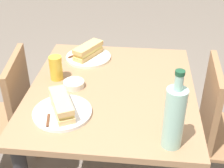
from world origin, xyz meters
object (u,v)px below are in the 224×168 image
at_px(water_bottle, 174,117).
at_px(olive_bowl, 74,84).
at_px(plate_far, 62,112).
at_px(knife_far, 49,115).
at_px(beer_glass, 56,68).
at_px(dining_table, 112,108).
at_px(baguette_sandwich_far, 62,105).
at_px(chair_far, 5,117).
at_px(knife_near, 79,53).
at_px(plate_near, 88,57).
at_px(baguette_sandwich_near, 88,51).

height_order(water_bottle, olive_bowl, water_bottle).
height_order(plate_far, water_bottle, water_bottle).
height_order(knife_far, beer_glass, beer_glass).
height_order(dining_table, baguette_sandwich_far, baguette_sandwich_far).
distance_m(chair_far, knife_near, 0.55).
bearing_deg(baguette_sandwich_far, plate_near, -2.56).
bearing_deg(beer_glass, baguette_sandwich_near, -26.83).
height_order(knife_far, olive_bowl, olive_bowl).
distance_m(chair_far, olive_bowl, 0.49).
height_order(chair_far, baguette_sandwich_far, chair_far).
xyz_separation_m(dining_table, plate_far, (-0.23, 0.19, 0.13)).
distance_m(knife_near, olive_bowl, 0.33).
xyz_separation_m(dining_table, water_bottle, (-0.38, -0.27, 0.26)).
xyz_separation_m(chair_far, baguette_sandwich_near, (0.29, -0.43, 0.30)).
relative_size(plate_near, baguette_sandwich_near, 1.23).
distance_m(plate_far, water_bottle, 0.50).
distance_m(knife_near, beer_glass, 0.27).
relative_size(dining_table, olive_bowl, 9.11).
relative_size(plate_near, beer_glass, 2.05).
bearing_deg(baguette_sandwich_near, beer_glass, 153.17).
relative_size(beer_glass, olive_bowl, 1.22).
bearing_deg(knife_near, baguette_sandwich_near, -107.60).
xyz_separation_m(dining_table, knife_far, (-0.27, 0.24, 0.14)).
relative_size(chair_far, plate_near, 3.28).
relative_size(knife_near, plate_far, 0.57).
relative_size(dining_table, knife_far, 5.22).
relative_size(plate_far, beer_glass, 2.05).
distance_m(knife_near, water_bottle, 0.86).
height_order(plate_near, plate_far, same).
height_order(plate_far, baguette_sandwich_far, baguette_sandwich_far).
bearing_deg(plate_far, knife_near, 3.58).
bearing_deg(water_bottle, olive_bowl, 51.12).
distance_m(plate_near, baguette_sandwich_near, 0.04).
height_order(baguette_sandwich_near, beer_glass, beer_glass).
bearing_deg(plate_far, dining_table, -39.49).
bearing_deg(plate_near, chair_far, 123.49).
bearing_deg(chair_far, knife_near, -50.87).
height_order(plate_far, knife_far, knife_far).
height_order(baguette_sandwich_far, olive_bowl, baguette_sandwich_far).
distance_m(water_bottle, olive_bowl, 0.59).
bearing_deg(knife_far, baguette_sandwich_near, -7.38).
distance_m(beer_glass, olive_bowl, 0.13).
distance_m(plate_far, beer_glass, 0.31).
bearing_deg(plate_near, beer_glass, 153.17).
distance_m(dining_table, chair_far, 0.61).
bearing_deg(olive_bowl, plate_near, -3.59).
distance_m(dining_table, olive_bowl, 0.24).
relative_size(plate_near, plate_far, 1.00).
xyz_separation_m(plate_far, baguette_sandwich_far, (0.00, 0.00, 0.04)).
bearing_deg(baguette_sandwich_far, knife_far, 126.12).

